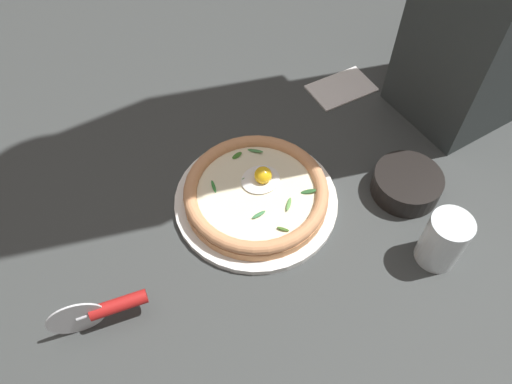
{
  "coord_description": "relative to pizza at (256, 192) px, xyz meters",
  "views": [
    {
      "loc": [
        -0.29,
        -0.43,
        0.74
      ],
      "look_at": [
        -0.01,
        0.01,
        0.03
      ],
      "focal_mm": 34.32,
      "sensor_mm": 36.0,
      "label": 1
    }
  ],
  "objects": [
    {
      "name": "side_bowl",
      "position": [
        0.25,
        -0.12,
        -0.01
      ],
      "size": [
        0.13,
        0.13,
        0.04
      ],
      "primitive_type": "cylinder",
      "color": "black",
      "rests_on": "ground"
    },
    {
      "name": "pizza_plate",
      "position": [
        -0.0,
        -0.0,
        -0.02
      ],
      "size": [
        0.3,
        0.3,
        0.01
      ],
      "primitive_type": "cylinder",
      "color": "white",
      "rests_on": "ground"
    },
    {
      "name": "folded_napkin",
      "position": [
        0.32,
        0.16,
        -0.03
      ],
      "size": [
        0.14,
        0.1,
        0.01
      ],
      "primitive_type": "cube",
      "rotation": [
        0.0,
        0.0,
        3.09
      ],
      "color": "white",
      "rests_on": "ground"
    },
    {
      "name": "drinking_glass",
      "position": [
        0.2,
        -0.26,
        0.01
      ],
      "size": [
        0.07,
        0.07,
        0.1
      ],
      "color": "silver",
      "rests_on": "ground"
    },
    {
      "name": "pizza_cutter",
      "position": [
        -0.31,
        -0.07,
        0.01
      ],
      "size": [
        0.15,
        0.04,
        0.08
      ],
      "color": "silver",
      "rests_on": "ground"
    },
    {
      "name": "pizza",
      "position": [
        0.0,
        0.0,
        0.0
      ],
      "size": [
        0.26,
        0.26,
        0.05
      ],
      "color": "tan",
      "rests_on": "pizza_plate"
    },
    {
      "name": "ground_plane",
      "position": [
        0.01,
        -0.01,
        -0.05
      ],
      "size": [
        2.4,
        2.4,
        0.03
      ],
      "primitive_type": "cube",
      "color": "#373A3A",
      "rests_on": "ground"
    }
  ]
}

